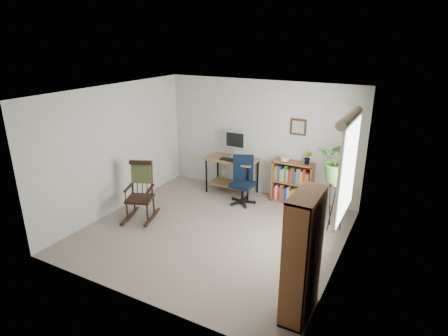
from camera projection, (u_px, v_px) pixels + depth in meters
The scene contains 18 objects.
floor at pixel (213, 232), 6.50m from camera, with size 4.20×4.00×0.00m, color gray.
ceiling at pixel (212, 92), 5.70m from camera, with size 4.20×4.00×0.00m, color silver.
wall_back at pixel (260, 138), 7.76m from camera, with size 4.20×0.00×2.40m, color beige.
wall_front at pixel (128, 216), 4.44m from camera, with size 4.20×0.00×2.40m, color beige.
wall_left at pixel (116, 149), 7.04m from camera, with size 0.00×4.00×2.40m, color beige.
wall_right at pixel (344, 190), 5.16m from camera, with size 0.00×4.00×2.40m, color beige.
window at pixel (347, 170), 5.36m from camera, with size 0.12×1.20×1.50m, color silver, non-canonical shape.
desk at pixel (232, 176), 8.01m from camera, with size 1.07×0.59×0.77m, color olive, non-canonical shape.
monitor at pixel (235, 144), 7.90m from camera, with size 0.46×0.16×0.56m, color silver, non-canonical shape.
keyboard at pixel (230, 160), 7.78m from camera, with size 0.40×0.15×0.03m, color black.
office_chair at pixel (243, 181), 7.43m from camera, with size 0.54×0.54×0.98m, color black, non-canonical shape.
rocking_chair at pixel (139, 191), 6.80m from camera, with size 0.56×0.94×1.09m, color black, non-canonical shape.
low_bookshelf at pixel (292, 182), 7.51m from camera, with size 0.81×0.27×0.86m, color brown, non-canonical shape.
tall_bookshelf at pixel (302, 256), 4.35m from camera, with size 0.30×0.70×1.59m, color brown, non-canonical shape.
plant_stand at pixel (335, 204), 6.43m from camera, with size 0.27×0.27×0.97m, color black, non-canonical shape.
spider_plant at pixel (342, 139), 6.05m from camera, with size 1.69×1.88×1.46m, color #356122.
potted_plant_small at pixel (308, 162), 7.24m from camera, with size 0.13×0.24×0.11m, color #356122.
framed_picture at pixel (298, 127), 7.27m from camera, with size 0.32×0.04×0.32m, color black, non-canonical shape.
Camera 1 is at (2.89, -4.98, 3.22)m, focal length 30.00 mm.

